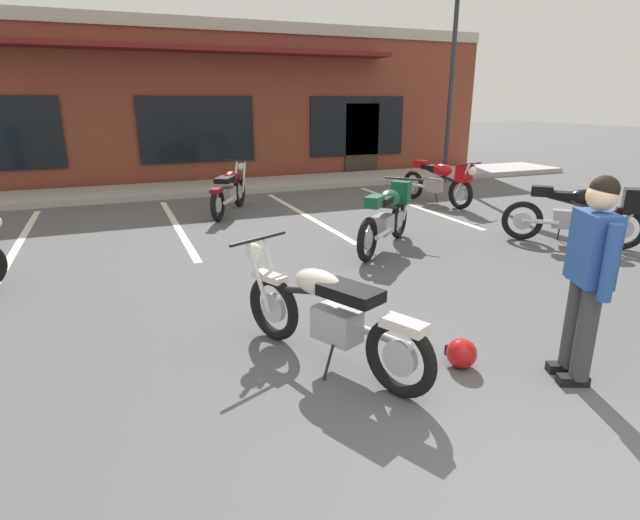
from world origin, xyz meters
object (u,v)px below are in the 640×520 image
motorcycle_red_sportbike (229,191)px  parking_lot_lamp_post (456,59)px  motorcycle_silver_naked (440,180)px  motorcycle_green_cafe_racer (581,212)px  motorcycle_black_cruiser (387,214)px  motorcycle_foreground_classic (328,314)px  person_in_black_shirt (590,269)px  traffic_cone (578,207)px  helmet_on_pavement (461,353)px

motorcycle_red_sportbike → parking_lot_lamp_post: size_ratio=0.38×
motorcycle_silver_naked → motorcycle_green_cafe_racer: same height
motorcycle_black_cruiser → motorcycle_silver_naked: (2.74, 2.55, 0.00)m
motorcycle_foreground_classic → parking_lot_lamp_post: parking_lot_lamp_post is taller
person_in_black_shirt → parking_lot_lamp_post: (5.28, 9.10, 2.25)m
motorcycle_red_sportbike → parking_lot_lamp_post: bearing=14.7°
motorcycle_green_cafe_racer → motorcycle_silver_naked: bearing=91.6°
motorcycle_red_sportbike → traffic_cone: motorcycle_red_sportbike is taller
motorcycle_green_cafe_racer → person_in_black_shirt: (-3.36, -2.99, 0.42)m
motorcycle_foreground_classic → motorcycle_silver_naked: 7.52m
parking_lot_lamp_post → motorcycle_foreground_classic: bearing=-131.0°
motorcycle_silver_naked → person_in_black_shirt: 7.37m
person_in_black_shirt → traffic_cone: person_in_black_shirt is taller
motorcycle_foreground_classic → person_in_black_shirt: 2.09m
traffic_cone → motorcycle_black_cruiser: bearing=-177.2°
helmet_on_pavement → parking_lot_lamp_post: (6.01, 8.60, 3.08)m
motorcycle_foreground_classic → motorcycle_black_cruiser: same height
motorcycle_foreground_classic → traffic_cone: (6.52, 3.24, -0.20)m
person_in_black_shirt → motorcycle_green_cafe_racer: bearing=41.6°
motorcycle_foreground_classic → parking_lot_lamp_post: size_ratio=0.40×
helmet_on_pavement → parking_lot_lamp_post: size_ratio=0.05×
helmet_on_pavement → traffic_cone: bearing=34.3°
parking_lot_lamp_post → helmet_on_pavement: bearing=-125.0°
motorcycle_black_cruiser → helmet_on_pavement: bearing=-109.6°
helmet_on_pavement → motorcycle_silver_naked: bearing=56.7°
motorcycle_foreground_classic → person_in_black_shirt: size_ratio=1.18×
motorcycle_silver_naked → motorcycle_green_cafe_racer: (0.10, -3.60, 0.00)m
motorcycle_green_cafe_racer → person_in_black_shirt: 4.52m
motorcycle_silver_naked → motorcycle_foreground_classic: bearing=-132.0°
motorcycle_foreground_classic → motorcycle_black_cruiser: size_ratio=1.15×
motorcycle_silver_naked → motorcycle_green_cafe_racer: bearing=-88.4°
parking_lot_lamp_post → traffic_cone: bearing=-96.2°
motorcycle_foreground_classic → motorcycle_green_cafe_racer: 5.50m
motorcycle_red_sportbike → traffic_cone: 6.73m
parking_lot_lamp_post → motorcycle_silver_naked: bearing=-128.7°
motorcycle_silver_naked → person_in_black_shirt: size_ratio=1.25×
parking_lot_lamp_post → motorcycle_green_cafe_racer: bearing=-107.4°
motorcycle_silver_naked → traffic_cone: bearing=-57.6°
motorcycle_red_sportbike → parking_lot_lamp_post: 7.23m
traffic_cone → motorcycle_silver_naked: bearing=122.4°
motorcycle_black_cruiser → parking_lot_lamp_post: bearing=46.8°
motorcycle_foreground_classic → motorcycle_red_sportbike: size_ratio=1.04×
motorcycle_red_sportbike → motorcycle_black_cruiser: bearing=-63.0°
motorcycle_foreground_classic → person_in_black_shirt: bearing=-29.6°
traffic_cone → parking_lot_lamp_post: 5.70m
person_in_black_shirt → motorcycle_red_sportbike: bearing=99.1°
motorcycle_black_cruiser → motorcycle_green_cafe_racer: (2.84, -1.05, 0.00)m
motorcycle_foreground_classic → helmet_on_pavement: 1.19m
traffic_cone → motorcycle_red_sportbike: bearing=152.0°
motorcycle_silver_naked → helmet_on_pavement: (-4.00, -6.09, -0.40)m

